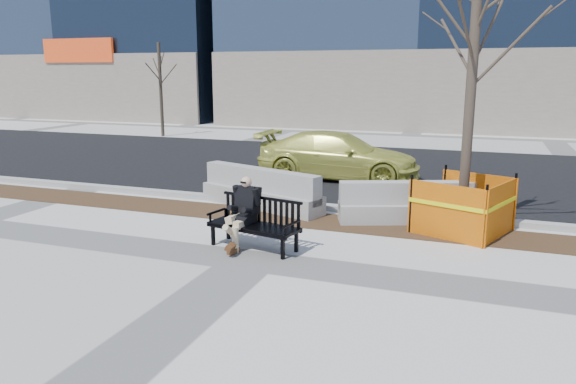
# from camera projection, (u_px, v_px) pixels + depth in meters

# --- Properties ---
(ground) EXTENTS (120.00, 120.00, 0.00)m
(ground) POSITION_uv_depth(u_px,v_px,m) (251.00, 260.00, 8.68)
(ground) COLOR beige
(ground) RESTS_ON ground
(mulch_strip) EXTENTS (40.00, 1.20, 0.02)m
(mulch_strip) POSITION_uv_depth(u_px,v_px,m) (303.00, 219.00, 11.06)
(mulch_strip) COLOR #47301C
(mulch_strip) RESTS_ON ground
(asphalt_street) EXTENTS (60.00, 10.40, 0.01)m
(asphalt_street) POSITION_uv_depth(u_px,v_px,m) (366.00, 169.00, 16.75)
(asphalt_street) COLOR black
(asphalt_street) RESTS_ON ground
(curb) EXTENTS (60.00, 0.25, 0.12)m
(curb) POSITION_uv_depth(u_px,v_px,m) (316.00, 206.00, 11.92)
(curb) COLOR #9E9B93
(curb) RESTS_ON ground
(bench) EXTENTS (1.72, 0.90, 0.87)m
(bench) POSITION_uv_depth(u_px,v_px,m) (254.00, 248.00, 9.27)
(bench) COLOR black
(bench) RESTS_ON ground
(seated_man) EXTENTS (0.67, 0.93, 1.19)m
(seated_man) POSITION_uv_depth(u_px,v_px,m) (245.00, 245.00, 9.43)
(seated_man) COLOR black
(seated_man) RESTS_ON ground
(tree_fence) EXTENTS (2.88, 2.88, 5.56)m
(tree_fence) POSITION_uv_depth(u_px,v_px,m) (461.00, 232.00, 10.23)
(tree_fence) COLOR orange
(tree_fence) RESTS_ON ground
(sedan) EXTENTS (4.53, 1.88, 1.31)m
(sedan) POSITION_uv_depth(u_px,v_px,m) (338.00, 178.00, 15.34)
(sedan) COLOR #C7C84F
(sedan) RESTS_ON ground
(jersey_barrier_left) EXTENTS (3.13, 1.60, 0.89)m
(jersey_barrier_left) POSITION_uv_depth(u_px,v_px,m) (261.00, 207.00, 12.07)
(jersey_barrier_left) COLOR gray
(jersey_barrier_left) RESTS_ON ground
(jersey_barrier_right) EXTENTS (2.94, 1.57, 0.84)m
(jersey_barrier_right) POSITION_uv_depth(u_px,v_px,m) (412.00, 222.00, 10.89)
(jersey_barrier_right) COLOR #9D9A93
(jersey_barrier_right) RESTS_ON ground
(far_tree_left) EXTENTS (1.74, 1.74, 4.59)m
(far_tree_left) POSITION_uv_depth(u_px,v_px,m) (163.00, 136.00, 25.47)
(far_tree_left) COLOR #403629
(far_tree_left) RESTS_ON ground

